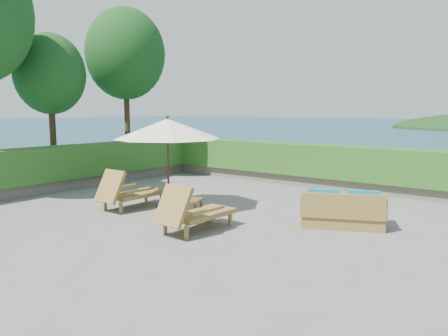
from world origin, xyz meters
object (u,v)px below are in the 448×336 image
Objects in this scene: lounge_right at (193,211)px; wicker_loveseat at (342,212)px; side_table at (190,203)px; patio_umbrella at (168,130)px; lounge_left at (129,192)px.

wicker_loveseat is at bearing 47.63° from lounge_right.
side_table is at bearing 138.81° from lounge_right.
wicker_loveseat is (2.80, 1.66, -0.10)m from side_table.
lounge_right reaches higher than side_table.
wicker_loveseat is (4.05, 1.07, -1.64)m from patio_umbrella.
wicker_loveseat reaches higher than side_table.
lounge_left is at bearing 174.03° from wicker_loveseat.
lounge_left is 2.10m from side_table.
patio_umbrella is at bearing 33.77° from lounge_left.
patio_umbrella is 1.62× the size of lounge_right.
patio_umbrella is at bearing 150.57° from lounge_right.
side_table is 3.25m from wicker_loveseat.
wicker_loveseat is at bearing 14.79° from patio_umbrella.
patio_umbrella is at bearing 170.50° from wicker_loveseat.
patio_umbrella reaches higher than wicker_loveseat.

